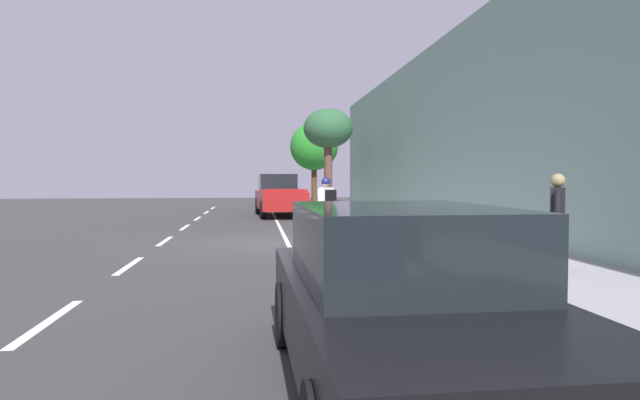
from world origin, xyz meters
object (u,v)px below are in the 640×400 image
object	(u,v)px
parked_sedan_black_second	(400,302)
parked_sedan_silver_far	(278,195)
street_tree_far_end	(314,147)
pedestrian_on_phone	(557,217)
parked_pickup_red_mid	(279,197)
street_tree_mid_block	(328,131)
bicycle_at_curb	(318,224)
cyclist_with_backpack	(327,201)

from	to	relation	value
parked_sedan_black_second	parked_sedan_silver_far	bearing A→B (deg)	89.62
street_tree_far_end	pedestrian_on_phone	distance (m)	22.30
parked_pickup_red_mid	parked_sedan_silver_far	size ratio (longest dim) A/B	1.23
street_tree_mid_block	street_tree_far_end	size ratio (longest dim) A/B	1.00
bicycle_at_curb	pedestrian_on_phone	size ratio (longest dim) A/B	0.81
parked_sedan_silver_far	street_tree_far_end	world-z (taller)	street_tree_far_end
parked_sedan_silver_far	cyclist_with_backpack	world-z (taller)	cyclist_with_backpack
bicycle_at_curb	cyclist_with_backpack	distance (m)	0.89
bicycle_at_curb	street_tree_far_end	world-z (taller)	street_tree_far_end
parked_pickup_red_mid	bicycle_at_curb	distance (m)	8.92
street_tree_mid_block	parked_sedan_black_second	bearing A→B (deg)	-96.12
parked_pickup_red_mid	street_tree_far_end	xyz separation A→B (m)	(2.23, 5.65, 2.64)
street_tree_far_end	street_tree_mid_block	bearing A→B (deg)	-90.00
parked_sedan_black_second	parked_sedan_silver_far	distance (m)	27.47
street_tree_mid_block	pedestrian_on_phone	distance (m)	16.45
cyclist_with_backpack	street_tree_mid_block	world-z (taller)	street_tree_mid_block
cyclist_with_backpack	parked_pickup_red_mid	bearing A→B (deg)	95.91
parked_pickup_red_mid	pedestrian_on_phone	size ratio (longest dim) A/B	3.26
parked_sedan_silver_far	street_tree_mid_block	bearing A→B (deg)	-74.33
parked_sedan_silver_far	street_tree_mid_block	xyz separation A→B (m)	(2.00, -7.13, 3.18)
parked_sedan_silver_far	bicycle_at_curb	world-z (taller)	parked_sedan_silver_far
parked_pickup_red_mid	street_tree_mid_block	xyz separation A→B (m)	(2.23, -0.34, 3.04)
street_tree_mid_block	street_tree_far_end	distance (m)	5.99
parked_pickup_red_mid	cyclist_with_backpack	distance (m)	9.39
pedestrian_on_phone	street_tree_mid_block	bearing A→B (deg)	95.93
street_tree_far_end	cyclist_with_backpack	bearing A→B (deg)	-94.83
parked_sedan_black_second	pedestrian_on_phone	size ratio (longest dim) A/B	2.67
parked_sedan_black_second	bicycle_at_curb	size ratio (longest dim) A/B	3.27
bicycle_at_curb	street_tree_far_end	bearing A→B (deg)	84.18
parked_sedan_silver_far	pedestrian_on_phone	size ratio (longest dim) A/B	2.66
parked_pickup_red_mid	parked_sedan_black_second	bearing A→B (deg)	-89.85
street_tree_far_end	parked_sedan_black_second	bearing A→B (deg)	-94.74
cyclist_with_backpack	street_tree_mid_block	bearing A→B (deg)	81.99
parked_sedan_black_second	bicycle_at_curb	world-z (taller)	parked_sedan_black_second
parked_sedan_black_second	street_tree_mid_block	distance (m)	20.70
parked_sedan_silver_far	pedestrian_on_phone	distance (m)	23.54
street_tree_mid_block	pedestrian_on_phone	bearing A→B (deg)	-84.07
parked_sedan_silver_far	bicycle_at_curb	distance (m)	15.68
pedestrian_on_phone	parked_sedan_black_second	bearing A→B (deg)	-132.43
street_tree_mid_block	parked_sedan_silver_far	bearing A→B (deg)	105.67
parked_sedan_black_second	street_tree_far_end	world-z (taller)	street_tree_far_end
pedestrian_on_phone	parked_sedan_silver_far	bearing A→B (deg)	98.98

